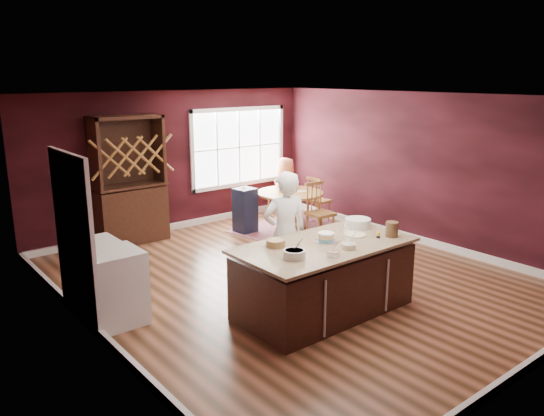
{
  "coord_description": "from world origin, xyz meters",
  "views": [
    {
      "loc": [
        -4.93,
        -5.63,
        3.01
      ],
      "look_at": [
        -0.11,
        0.35,
        1.05
      ],
      "focal_mm": 35.0,
      "sensor_mm": 36.0,
      "label": 1
    }
  ],
  "objects_px": {
    "washer": "(115,287)",
    "toddler": "(248,191)",
    "chair_north": "(280,193)",
    "dryer": "(96,274)",
    "dining_table": "(290,203)",
    "chair_east": "(319,199)",
    "hutch": "(129,180)",
    "chair_south": "(320,211)",
    "kitchen_island": "(324,279)",
    "high_chair": "(245,209)",
    "seated_woman": "(286,189)",
    "layer_cake": "(326,237)",
    "baker": "(285,234)"
  },
  "relations": [
    {
      "from": "dining_table",
      "to": "hutch",
      "type": "bearing_deg",
      "value": 157.4
    },
    {
      "from": "baker",
      "to": "hutch",
      "type": "relative_size",
      "value": 0.76
    },
    {
      "from": "chair_east",
      "to": "hutch",
      "type": "bearing_deg",
      "value": 69.08
    },
    {
      "from": "baker",
      "to": "toddler",
      "type": "relative_size",
      "value": 6.73
    },
    {
      "from": "chair_north",
      "to": "hutch",
      "type": "distance_m",
      "value": 3.3
    },
    {
      "from": "toddler",
      "to": "washer",
      "type": "distance_m",
      "value": 4.2
    },
    {
      "from": "high_chair",
      "to": "chair_north",
      "type": "bearing_deg",
      "value": 14.3
    },
    {
      "from": "baker",
      "to": "seated_woman",
      "type": "distance_m",
      "value": 3.83
    },
    {
      "from": "chair_north",
      "to": "toddler",
      "type": "relative_size",
      "value": 4.09
    },
    {
      "from": "seated_woman",
      "to": "dryer",
      "type": "distance_m",
      "value": 4.96
    },
    {
      "from": "dining_table",
      "to": "washer",
      "type": "distance_m",
      "value": 4.7
    },
    {
      "from": "dining_table",
      "to": "seated_woman",
      "type": "distance_m",
      "value": 0.62
    },
    {
      "from": "seated_woman",
      "to": "high_chair",
      "type": "distance_m",
      "value": 1.17
    },
    {
      "from": "layer_cake",
      "to": "chair_south",
      "type": "distance_m",
      "value": 3.07
    },
    {
      "from": "kitchen_island",
      "to": "washer",
      "type": "relative_size",
      "value": 2.49
    },
    {
      "from": "seated_woman",
      "to": "washer",
      "type": "height_order",
      "value": "seated_woman"
    },
    {
      "from": "layer_cake",
      "to": "chair_east",
      "type": "relative_size",
      "value": 0.3
    },
    {
      "from": "chair_south",
      "to": "hutch",
      "type": "distance_m",
      "value": 3.52
    },
    {
      "from": "baker",
      "to": "seated_woman",
      "type": "xyz_separation_m",
      "value": [
        2.48,
        2.91,
        -0.21
      ]
    },
    {
      "from": "washer",
      "to": "chair_east",
      "type": "bearing_deg",
      "value": 19.48
    },
    {
      "from": "chair_east",
      "to": "chair_south",
      "type": "distance_m",
      "value": 1.26
    },
    {
      "from": "high_chair",
      "to": "washer",
      "type": "distance_m",
      "value": 4.14
    },
    {
      "from": "dining_table",
      "to": "dryer",
      "type": "relative_size",
      "value": 1.47
    },
    {
      "from": "chair_south",
      "to": "hutch",
      "type": "bearing_deg",
      "value": 147.48
    },
    {
      "from": "chair_east",
      "to": "chair_north",
      "type": "height_order",
      "value": "chair_north"
    },
    {
      "from": "chair_east",
      "to": "high_chair",
      "type": "xyz_separation_m",
      "value": [
        -1.67,
        0.32,
        -0.02
      ]
    },
    {
      "from": "dining_table",
      "to": "chair_south",
      "type": "height_order",
      "value": "chair_south"
    },
    {
      "from": "seated_woman",
      "to": "hutch",
      "type": "relative_size",
      "value": 0.58
    },
    {
      "from": "toddler",
      "to": "washer",
      "type": "height_order",
      "value": "toddler"
    },
    {
      "from": "kitchen_island",
      "to": "dining_table",
      "type": "distance_m",
      "value": 3.8
    },
    {
      "from": "kitchen_island",
      "to": "high_chair",
      "type": "distance_m",
      "value": 3.76
    },
    {
      "from": "dining_table",
      "to": "chair_east",
      "type": "xyz_separation_m",
      "value": [
        0.86,
        0.06,
        -0.06
      ]
    },
    {
      "from": "kitchen_island",
      "to": "chair_north",
      "type": "distance_m",
      "value": 4.72
    },
    {
      "from": "seated_woman",
      "to": "kitchen_island",
      "type": "bearing_deg",
      "value": 44.86
    },
    {
      "from": "seated_woman",
      "to": "toddler",
      "type": "relative_size",
      "value": 5.13
    },
    {
      "from": "toddler",
      "to": "chair_east",
      "type": "bearing_deg",
      "value": -10.08
    },
    {
      "from": "chair_south",
      "to": "hutch",
      "type": "relative_size",
      "value": 0.46
    },
    {
      "from": "washer",
      "to": "toddler",
      "type": "bearing_deg",
      "value": 30.57
    },
    {
      "from": "hutch",
      "to": "washer",
      "type": "bearing_deg",
      "value": -117.86
    },
    {
      "from": "baker",
      "to": "dining_table",
      "type": "bearing_deg",
      "value": -113.64
    },
    {
      "from": "layer_cake",
      "to": "chair_south",
      "type": "relative_size",
      "value": 0.27
    },
    {
      "from": "washer",
      "to": "baker",
      "type": "bearing_deg",
      "value": -15.82
    },
    {
      "from": "layer_cake",
      "to": "washer",
      "type": "height_order",
      "value": "layer_cake"
    },
    {
      "from": "chair_east",
      "to": "chair_north",
      "type": "xyz_separation_m",
      "value": [
        -0.43,
        0.76,
        0.05
      ]
    },
    {
      "from": "baker",
      "to": "chair_north",
      "type": "bearing_deg",
      "value": -110.46
    },
    {
      "from": "kitchen_island",
      "to": "layer_cake",
      "type": "xyz_separation_m",
      "value": [
        0.07,
        0.05,
        0.54
      ]
    },
    {
      "from": "kitchen_island",
      "to": "toddler",
      "type": "xyz_separation_m",
      "value": [
        1.38,
        3.5,
        0.37
      ]
    },
    {
      "from": "hutch",
      "to": "chair_east",
      "type": "bearing_deg",
      "value": -16.75
    },
    {
      "from": "layer_cake",
      "to": "chair_north",
      "type": "xyz_separation_m",
      "value": [
        2.49,
        3.92,
        -0.45
      ]
    },
    {
      "from": "chair_north",
      "to": "dryer",
      "type": "relative_size",
      "value": 1.19
    }
  ]
}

